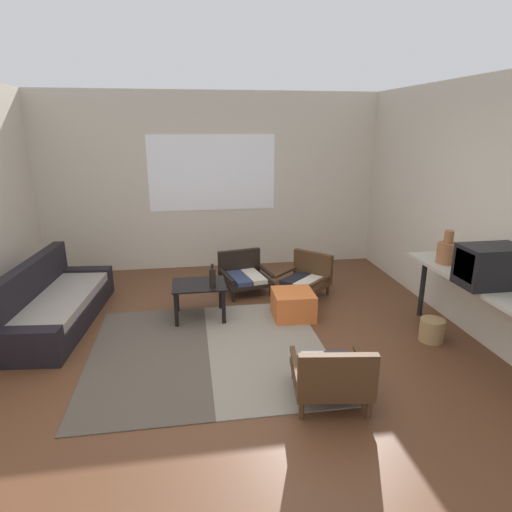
{
  "coord_description": "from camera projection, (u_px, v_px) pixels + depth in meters",
  "views": [
    {
      "loc": [
        -0.38,
        -3.73,
        2.2
      ],
      "look_at": [
        0.3,
        0.61,
        0.87
      ],
      "focal_mm": 30.25,
      "sensor_mm": 36.0,
      "label": 1
    }
  ],
  "objects": [
    {
      "name": "side_wall_right",
      "position": [
        483.0,
        210.0,
        4.51
      ],
      "size": [
        0.12,
        6.6,
        2.7
      ],
      "primitive_type": "cube",
      "color": "beige",
      "rests_on": "ground"
    },
    {
      "name": "glass_bottle",
      "position": [
        213.0,
        277.0,
        4.91
      ],
      "size": [
        0.07,
        0.07,
        0.28
      ],
      "color": "black",
      "rests_on": "coffee_table"
    },
    {
      "name": "coffee_table",
      "position": [
        199.0,
        291.0,
        5.06
      ],
      "size": [
        0.62,
        0.51,
        0.43
      ],
      "color": "black",
      "rests_on": "ground"
    },
    {
      "name": "crt_television",
      "position": [
        491.0,
        266.0,
        3.93
      ],
      "size": [
        0.55,
        0.35,
        0.38
      ],
      "color": "black",
      "rests_on": "console_shelf"
    },
    {
      "name": "wicker_basket",
      "position": [
        432.0,
        330.0,
        4.57
      ],
      "size": [
        0.25,
        0.25,
        0.24
      ],
      "primitive_type": "cylinder",
      "color": "#9E7A4C",
      "rests_on": "ground"
    },
    {
      "name": "armchair_corner",
      "position": [
        306.0,
        277.0,
        5.81
      ],
      "size": [
        0.81,
        0.81,
        0.55
      ],
      "color": "#472D19",
      "rests_on": "ground"
    },
    {
      "name": "console_shelf",
      "position": [
        471.0,
        285.0,
        4.23
      ],
      "size": [
        0.4,
        1.79,
        0.78
      ],
      "color": "#B2AD9E",
      "rests_on": "ground"
    },
    {
      "name": "armchair_by_window",
      "position": [
        244.0,
        274.0,
        5.94
      ],
      "size": [
        0.73,
        0.73,
        0.53
      ],
      "color": "black",
      "rests_on": "ground"
    },
    {
      "name": "area_rug",
      "position": [
        209.0,
        351.0,
        4.37
      ],
      "size": [
        2.36,
        2.2,
        0.01
      ],
      "color": "#4C4238",
      "rests_on": "ground"
    },
    {
      "name": "clay_vase",
      "position": [
        447.0,
        251.0,
        4.59
      ],
      "size": [
        0.2,
        0.2,
        0.36
      ],
      "color": "#935B38",
      "rests_on": "console_shelf"
    },
    {
      "name": "ground_plane",
      "position": [
        235.0,
        360.0,
        4.22
      ],
      "size": [
        7.8,
        7.8,
        0.0
      ],
      "primitive_type": "plane",
      "color": "#56331E"
    },
    {
      "name": "far_wall_with_window",
      "position": [
        212.0,
        182.0,
        6.72
      ],
      "size": [
        5.6,
        0.13,
        2.7
      ],
      "color": "beige",
      "rests_on": "ground"
    },
    {
      "name": "ottoman_orange",
      "position": [
        293.0,
        305.0,
        5.12
      ],
      "size": [
        0.49,
        0.49,
        0.32
      ],
      "primitive_type": "cube",
      "rotation": [
        0.0,
        0.0,
        -0.03
      ],
      "color": "#D1662D",
      "rests_on": "ground"
    },
    {
      "name": "armchair_striped_foreground",
      "position": [
        332.0,
        375.0,
        3.5
      ],
      "size": [
        0.69,
        0.71,
        0.56
      ],
      "color": "#472D19",
      "rests_on": "ground"
    },
    {
      "name": "couch",
      "position": [
        53.0,
        305.0,
        4.93
      ],
      "size": [
        0.92,
        2.06,
        0.72
      ],
      "color": "black",
      "rests_on": "ground"
    }
  ]
}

